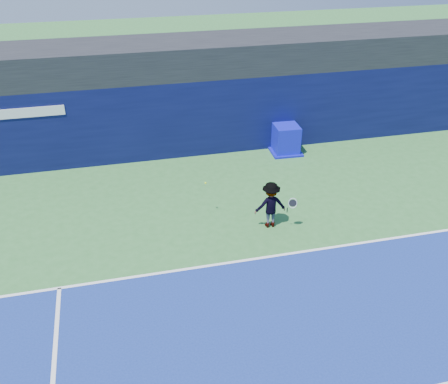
{
  "coord_description": "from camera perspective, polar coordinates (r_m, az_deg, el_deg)",
  "views": [
    {
      "loc": [
        -3.21,
        -7.71,
        8.52
      ],
      "look_at": [
        -0.08,
        5.2,
        1.0
      ],
      "focal_mm": 40.0,
      "sensor_mm": 36.0,
      "label": 1
    }
  ],
  "objects": [
    {
      "name": "ground",
      "position": [
        11.93,
        6.54,
        -16.32
      ],
      "size": [
        80.0,
        80.0,
        0.0
      ],
      "primitive_type": "plane",
      "color": "#327033",
      "rests_on": "ground"
    },
    {
      "name": "equipment_cart",
      "position": [
        20.15,
        7.09,
        5.89
      ],
      "size": [
        1.23,
        1.23,
        1.14
      ],
      "color": "#0D0EBB",
      "rests_on": "ground"
    },
    {
      "name": "back_wall_assembly",
      "position": [
        19.78,
        -3.43,
        8.68
      ],
      "size": [
        36.0,
        1.03,
        3.0
      ],
      "color": "#0A0E3A",
      "rests_on": "ground"
    },
    {
      "name": "tennis_ball",
      "position": [
        15.49,
        -2.12,
        1.04
      ],
      "size": [
        0.07,
        0.07,
        0.07
      ],
      "color": "#C5DE18",
      "rests_on": "ground"
    },
    {
      "name": "tennis_player",
      "position": [
        15.16,
        5.35,
        -1.47
      ],
      "size": [
        1.22,
        0.66,
        1.5
      ],
      "color": "silver",
      "rests_on": "ground"
    },
    {
      "name": "baseline",
      "position": [
        14.05,
        2.46,
        -7.8
      ],
      "size": [
        24.0,
        0.1,
        0.01
      ],
      "primitive_type": "cube",
      "color": "white",
      "rests_on": "ground"
    },
    {
      "name": "stadium_band",
      "position": [
        20.09,
        -4.14,
        15.27
      ],
      "size": [
        36.0,
        3.0,
        1.2
      ],
      "primitive_type": "cube",
      "color": "black",
      "rests_on": "back_wall_assembly"
    }
  ]
}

